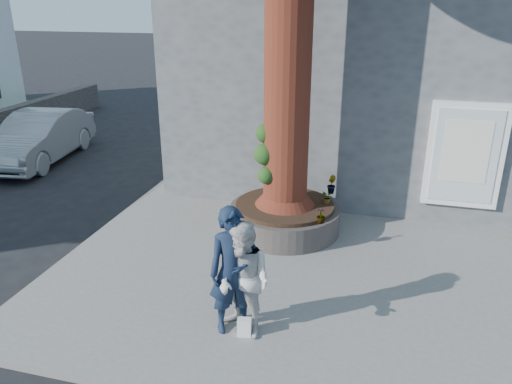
% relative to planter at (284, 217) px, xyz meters
% --- Properties ---
extents(ground, '(120.00, 120.00, 0.00)m').
position_rel_planter_xyz_m(ground, '(-0.80, -2.00, -0.41)').
color(ground, black).
rests_on(ground, ground).
extents(pavement, '(9.00, 8.00, 0.12)m').
position_rel_planter_xyz_m(pavement, '(0.70, -1.00, -0.35)').
color(pavement, slate).
rests_on(pavement, ground).
extents(yellow_line, '(0.10, 30.00, 0.01)m').
position_rel_planter_xyz_m(yellow_line, '(-3.85, -1.00, -0.41)').
color(yellow_line, yellow).
rests_on(yellow_line, ground).
extents(stone_shop, '(10.30, 8.30, 6.30)m').
position_rel_planter_xyz_m(stone_shop, '(1.70, 5.20, 2.75)').
color(stone_shop, '#525557').
rests_on(stone_shop, ground).
extents(planter, '(2.30, 2.30, 0.60)m').
position_rel_planter_xyz_m(planter, '(0.00, 0.00, 0.00)').
color(planter, black).
rests_on(planter, pavement).
extents(man, '(0.84, 0.75, 1.94)m').
position_rel_planter_xyz_m(man, '(-0.03, -3.49, 0.68)').
color(man, '#131F34').
rests_on(man, pavement).
extents(woman, '(1.05, 0.96, 1.75)m').
position_rel_planter_xyz_m(woman, '(0.15, -3.54, 0.58)').
color(woman, silver).
rests_on(woman, pavement).
extents(shopping_bag, '(0.22, 0.15, 0.28)m').
position_rel_planter_xyz_m(shopping_bag, '(0.17, -3.62, -0.15)').
color(shopping_bag, white).
rests_on(shopping_bag, pavement).
extents(car_silver, '(2.21, 4.72, 1.49)m').
position_rel_planter_xyz_m(car_silver, '(-8.27, 3.14, 0.33)').
color(car_silver, gray).
rests_on(car_silver, ground).
extents(plant_a, '(0.23, 0.18, 0.39)m').
position_rel_planter_xyz_m(plant_a, '(-0.37, 0.22, 0.50)').
color(plant_a, gray).
rests_on(plant_a, planter).
extents(plant_b, '(0.27, 0.27, 0.40)m').
position_rel_planter_xyz_m(plant_b, '(0.85, 0.85, 0.51)').
color(plant_b, gray).
rests_on(plant_b, planter).
extents(plant_c, '(0.18, 0.18, 0.31)m').
position_rel_planter_xyz_m(plant_c, '(0.85, -0.75, 0.46)').
color(plant_c, gray).
rests_on(plant_c, planter).
extents(plant_d, '(0.32, 0.33, 0.27)m').
position_rel_planter_xyz_m(plant_d, '(0.85, 0.24, 0.44)').
color(plant_d, gray).
rests_on(plant_d, planter).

